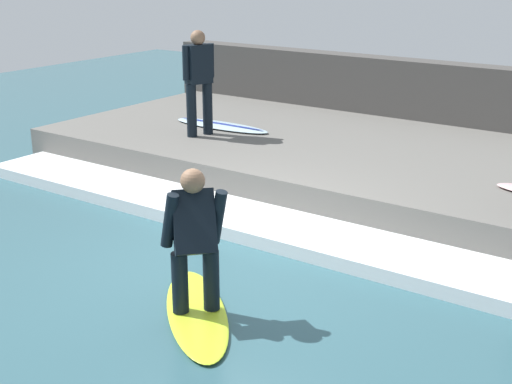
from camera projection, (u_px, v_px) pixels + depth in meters
The scene contains 8 objects.
ground_plane at pixel (228, 262), 8.28m from camera, with size 28.00×28.00×0.00m, color #335B66.
concrete_ledge at pixel (373, 165), 11.11m from camera, with size 4.40×10.90×0.54m, color #66635E.
back_wall at pixel (435, 106), 12.84m from camera, with size 0.50×11.45×1.59m, color #474442.
wave_foam_crest at pixel (276, 228), 9.05m from camera, with size 1.04×10.36×0.17m, color white.
surfboard_riding at pixel (197, 312), 7.05m from camera, with size 1.76×1.80×0.06m.
surfer_riding at pixel (194, 234), 6.79m from camera, with size 0.62×0.62×1.46m.
surfer_waiting_far at pixel (199, 77), 11.55m from camera, with size 0.56×0.36×1.72m.
surfboard_waiting_far at pixel (221, 125), 12.39m from camera, with size 0.53×1.93×0.07m.
Camera 1 is at (-6.02, -4.64, 3.40)m, focal length 50.00 mm.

